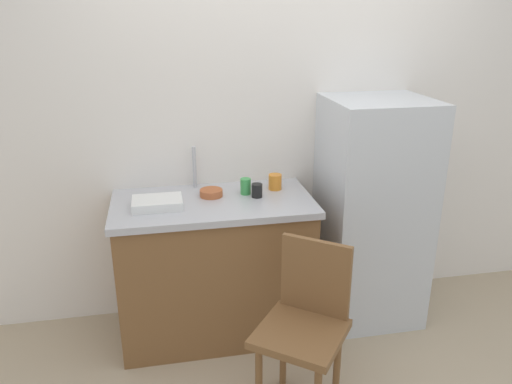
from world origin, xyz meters
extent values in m
cube|color=white|center=(0.00, 1.00, 1.31)|extent=(4.80, 0.10, 2.62)
cube|color=brown|center=(-0.45, 0.65, 0.42)|extent=(1.14, 0.60, 0.85)
cube|color=#B7B7BC|center=(-0.45, 0.65, 0.87)|extent=(1.18, 0.64, 0.04)
cylinder|color=#B7B7BC|center=(-0.53, 0.90, 1.02)|extent=(0.02, 0.02, 0.26)
cube|color=silver|center=(0.57, 0.66, 0.72)|extent=(0.61, 0.58, 1.45)
cylinder|color=brown|center=(-0.33, -0.17, 0.23)|extent=(0.04, 0.04, 0.45)
cylinder|color=brown|center=(-0.15, 0.07, 0.23)|extent=(0.04, 0.04, 0.45)
cylinder|color=brown|center=(0.09, -0.11, 0.23)|extent=(0.04, 0.04, 0.45)
cube|color=brown|center=(-0.12, -0.14, 0.47)|extent=(0.56, 0.56, 0.04)
cube|color=brown|center=(-0.01, 0.01, 0.69)|extent=(0.30, 0.24, 0.40)
cube|color=white|center=(-0.77, 0.60, 0.91)|extent=(0.28, 0.20, 0.05)
cylinder|color=#B25B33|center=(-0.45, 0.72, 0.91)|extent=(0.14, 0.14, 0.04)
cylinder|color=black|center=(-0.18, 0.65, 0.93)|extent=(0.07, 0.07, 0.08)
cylinder|color=green|center=(-0.24, 0.71, 0.94)|extent=(0.06, 0.06, 0.10)
cylinder|color=orange|center=(-0.04, 0.76, 0.94)|extent=(0.08, 0.08, 0.10)
camera|label=1|loc=(-0.73, -2.09, 1.95)|focal=35.11mm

